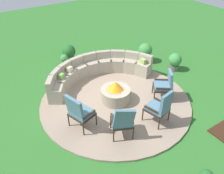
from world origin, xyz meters
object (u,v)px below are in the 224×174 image
object	(u,v)px
lounge_chair_back_left	(160,107)
potted_plant_1	(175,61)
lounge_chair_front_left	(79,111)
lounge_chair_back_right	(165,84)
potted_plant_4	(69,54)
potted_plant_0	(145,52)
potted_plant_2	(65,61)
curved_stone_bench	(96,71)
fire_pit	(115,93)
lounge_chair_front_right	(123,121)

from	to	relation	value
lounge_chair_back_left	potted_plant_1	world-z (taller)	lounge_chair_back_left
lounge_chair_front_left	lounge_chair_back_right	xyz separation A→B (m)	(2.86, -0.27, -0.04)
lounge_chair_back_left	potted_plant_4	bearing A→B (deg)	83.45
potted_plant_0	potted_plant_4	distance (m)	3.10
potted_plant_1	potted_plant_4	size ratio (longest dim) A/B	0.84
lounge_chair_front_left	potted_plant_0	xyz separation A→B (m)	(4.04, 2.07, -0.20)
potted_plant_1	potted_plant_4	world-z (taller)	potted_plant_4
potted_plant_2	potted_plant_4	bearing A→B (deg)	34.51
potted_plant_0	lounge_chair_front_left	bearing A→B (deg)	-152.81
potted_plant_1	potted_plant_4	distance (m)	4.19
curved_stone_bench	potted_plant_1	bearing A→B (deg)	-19.71
lounge_chair_front_left	fire_pit	bearing A→B (deg)	89.79
fire_pit	potted_plant_1	xyz separation A→B (m)	(3.05, 0.42, 0.05)
lounge_chair_front_right	lounge_chair_back_left	world-z (taller)	lounge_chair_back_left
curved_stone_bench	potted_plant_2	distance (m)	1.57
lounge_chair_back_right	potted_plant_2	xyz separation A→B (m)	(-1.81, 3.68, -0.28)
fire_pit	lounge_chair_back_left	bearing A→B (deg)	-73.29
curved_stone_bench	lounge_chair_back_right	bearing A→B (deg)	-61.07
lounge_chair_back_left	potted_plant_2	bearing A→B (deg)	87.50
potted_plant_1	potted_plant_0	bearing A→B (deg)	113.54
potted_plant_0	lounge_chair_front_right	bearing A→B (deg)	-137.61
potted_plant_1	potted_plant_2	world-z (taller)	potted_plant_1
fire_pit	lounge_chair_back_left	distance (m)	1.60
fire_pit	potted_plant_1	distance (m)	3.08
lounge_chair_back_right	potted_plant_0	bearing A→B (deg)	10.11
lounge_chair_front_left	potted_plant_1	xyz separation A→B (m)	(4.55, 0.90, -0.26)
fire_pit	potted_plant_4	distance (m)	3.13
fire_pit	curved_stone_bench	xyz separation A→B (m)	(0.14, 1.46, 0.05)
curved_stone_bench	potted_plant_1	distance (m)	3.10
lounge_chair_back_right	potted_plant_4	bearing A→B (deg)	58.15
curved_stone_bench	lounge_chair_front_left	xyz separation A→B (m)	(-1.63, -1.95, 0.25)
lounge_chair_back_left	potted_plant_2	xyz separation A→B (m)	(-0.90, 4.42, -0.30)
potted_plant_1	lounge_chair_back_right	bearing A→B (deg)	-145.13
lounge_chair_front_left	lounge_chair_front_right	world-z (taller)	lounge_chair_front_left
lounge_chair_front_left	potted_plant_0	bearing A→B (deg)	99.01
potted_plant_1	potted_plant_2	bearing A→B (deg)	144.48
curved_stone_bench	lounge_chair_front_right	distance (m)	2.99
fire_pit	potted_plant_2	xyz separation A→B (m)	(-0.45, 2.92, -0.02)
lounge_chair_front_right	potted_plant_0	distance (m)	4.42
curved_stone_bench	potted_plant_2	size ratio (longest dim) A/B	6.82
fire_pit	potted_plant_0	bearing A→B (deg)	32.02
lounge_chair_back_right	potted_plant_4	xyz separation A→B (m)	(-1.52, 3.88, -0.14)
potted_plant_1	potted_plant_4	xyz separation A→B (m)	(-3.21, 2.70, 0.07)
potted_plant_4	lounge_chair_front_right	bearing A→B (deg)	-97.14
lounge_chair_front_right	potted_plant_0	bearing A→B (deg)	66.95
lounge_chair_front_left	lounge_chair_back_left	size ratio (longest dim) A/B	1.05
lounge_chair_front_right	potted_plant_2	distance (m)	4.32
lounge_chair_front_left	lounge_chair_back_right	size ratio (longest dim) A/B	1.11
potted_plant_2	lounge_chair_back_right	bearing A→B (deg)	-63.75
lounge_chair_back_right	potted_plant_2	bearing A→B (deg)	63.02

